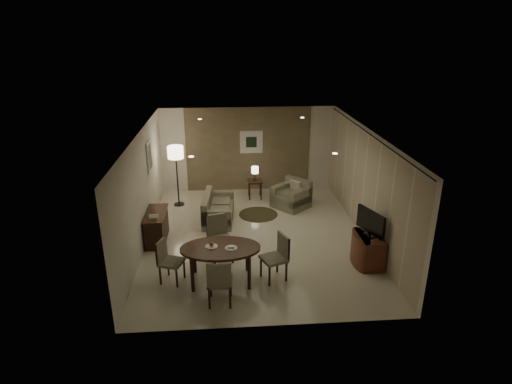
{
  "coord_description": "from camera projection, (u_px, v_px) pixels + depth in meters",
  "views": [
    {
      "loc": [
        -0.76,
        -9.74,
        4.99
      ],
      "look_at": [
        0.0,
        0.2,
        1.15
      ],
      "focal_mm": 30.0,
      "sensor_mm": 36.0,
      "label": 1
    }
  ],
  "objects": [
    {
      "name": "chair_right",
      "position": [
        274.0,
        258.0,
        8.92
      ],
      "size": [
        0.62,
        0.62,
        0.99
      ],
      "primitive_type": null,
      "rotation": [
        0.0,
        0.0,
        -1.2
      ],
      "color": "gray",
      "rests_on": "floor"
    },
    {
      "name": "art_back_canvas",
      "position": [
        251.0,
        142.0,
        13.55
      ],
      "size": [
        0.34,
        0.01,
        0.34
      ],
      "primitive_type": "cube",
      "color": "black",
      "rests_on": "wall_back"
    },
    {
      "name": "art_back_frame",
      "position": [
        251.0,
        142.0,
        13.57
      ],
      "size": [
        0.72,
        0.03,
        0.72
      ],
      "primitive_type": "cube",
      "color": "silver",
      "rests_on": "wall_back"
    },
    {
      "name": "plate_a",
      "position": [
        212.0,
        246.0,
        8.79
      ],
      "size": [
        0.26,
        0.26,
        0.02
      ],
      "primitive_type": "cylinder",
      "color": "white",
      "rests_on": "dining_table"
    },
    {
      "name": "side_table",
      "position": [
        255.0,
        189.0,
        13.33
      ],
      "size": [
        0.44,
        0.44,
        0.57
      ],
      "primitive_type": null,
      "color": "black",
      "rests_on": "floor"
    },
    {
      "name": "tv_cabinet",
      "position": [
        369.0,
        250.0,
        9.56
      ],
      "size": [
        0.48,
        0.9,
        0.7
      ],
      "primitive_type": null,
      "color": "brown",
      "rests_on": "floor"
    },
    {
      "name": "curtain_wall",
      "position": [
        364.0,
        186.0,
        10.63
      ],
      "size": [
        0.08,
        6.7,
        2.58
      ],
      "primitive_type": null,
      "color": "beige",
      "rests_on": "wall_right"
    },
    {
      "name": "chair_near",
      "position": [
        220.0,
        281.0,
        8.14
      ],
      "size": [
        0.49,
        0.49,
        0.98
      ],
      "primitive_type": null,
      "rotation": [
        0.0,
        0.0,
        3.1
      ],
      "color": "gray",
      "rests_on": "floor"
    },
    {
      "name": "console_desk",
      "position": [
        157.0,
        227.0,
        10.6
      ],
      "size": [
        0.48,
        1.2,
        0.75
      ],
      "primitive_type": null,
      "color": "#472B16",
      "rests_on": "floor"
    },
    {
      "name": "art_left_canvas",
      "position": [
        150.0,
        156.0,
        11.17
      ],
      "size": [
        0.01,
        0.46,
        0.64
      ],
      "primitive_type": "cube",
      "color": "gray",
      "rests_on": "wall_left"
    },
    {
      "name": "taupe_accent",
      "position": [
        248.0,
        149.0,
        13.67
      ],
      "size": [
        3.96,
        0.03,
        2.7
      ],
      "primitive_type": "cube",
      "color": "#7A6A4C",
      "rests_on": "wall_back"
    },
    {
      "name": "downlight_nl",
      "position": [
        191.0,
        157.0,
        8.17
      ],
      "size": [
        0.1,
        0.1,
        0.01
      ],
      "primitive_type": "cylinder",
      "color": "white",
      "rests_on": "ceiling"
    },
    {
      "name": "floor_lamp",
      "position": [
        177.0,
        176.0,
        12.57
      ],
      "size": [
        0.46,
        0.46,
        1.81
      ],
      "primitive_type": null,
      "color": "#FFE5B7",
      "rests_on": "floor"
    },
    {
      "name": "armchair",
      "position": [
        291.0,
        194.0,
        12.58
      ],
      "size": [
        1.25,
        1.26,
        0.81
      ],
      "primitive_type": null,
      "rotation": [
        0.0,
        0.0,
        -0.86
      ],
      "color": "gray",
      "rests_on": "floor"
    },
    {
      "name": "telephone",
      "position": [
        153.0,
        216.0,
        10.17
      ],
      "size": [
        0.2,
        0.14,
        0.09
      ],
      "primitive_type": null,
      "color": "white",
      "rests_on": "console_desk"
    },
    {
      "name": "room_shell",
      "position": [
        255.0,
        182.0,
        10.8
      ],
      "size": [
        5.5,
        7.0,
        2.7
      ],
      "color": "beige",
      "rests_on": "ground"
    },
    {
      "name": "flat_tv",
      "position": [
        371.0,
        222.0,
        9.32
      ],
      "size": [
        0.36,
        0.85,
        0.6
      ],
      "primitive_type": null,
      "rotation": [
        0.0,
        0.0,
        0.35
      ],
      "color": "black",
      "rests_on": "tv_cabinet"
    },
    {
      "name": "sofa",
      "position": [
        218.0,
        207.0,
        11.76
      ],
      "size": [
        1.62,
        0.9,
        0.73
      ],
      "primitive_type": null,
      "rotation": [
        0.0,
        0.0,
        1.49
      ],
      "color": "gray",
      "rests_on": "floor"
    },
    {
      "name": "downlight_nr",
      "position": [
        335.0,
        154.0,
        8.37
      ],
      "size": [
        0.1,
        0.1,
        0.01
      ],
      "primitive_type": "cylinder",
      "color": "white",
      "rests_on": "ceiling"
    },
    {
      "name": "downlight_fr",
      "position": [
        302.0,
        118.0,
        11.72
      ],
      "size": [
        0.1,
        0.1,
        0.01
      ],
      "primitive_type": "cylinder",
      "color": "white",
      "rests_on": "ceiling"
    },
    {
      "name": "table_lamp",
      "position": [
        255.0,
        173.0,
        13.14
      ],
      "size": [
        0.22,
        0.22,
        0.5
      ],
      "primitive_type": null,
      "color": "#FFEAC1",
      "rests_on": "side_table"
    },
    {
      "name": "round_rug",
      "position": [
        258.0,
        214.0,
        12.22
      ],
      "size": [
        1.11,
        1.11,
        0.01
      ],
      "primitive_type": "cylinder",
      "color": "#443E26",
      "rests_on": "floor"
    },
    {
      "name": "plate_b",
      "position": [
        231.0,
        248.0,
        8.73
      ],
      "size": [
        0.26,
        0.26,
        0.02
      ],
      "primitive_type": "cylinder",
      "color": "white",
      "rests_on": "dining_table"
    },
    {
      "name": "fruit_apple",
      "position": [
        211.0,
        244.0,
        8.77
      ],
      "size": [
        0.09,
        0.09,
        0.09
      ],
      "primitive_type": "sphere",
      "color": "#B95615",
      "rests_on": "plate_a"
    },
    {
      "name": "curtain_rod",
      "position": [
        369.0,
        133.0,
        10.16
      ],
      "size": [
        0.03,
        6.8,
        0.03
      ],
      "primitive_type": "cylinder",
      "rotation": [
        1.57,
        0.0,
        0.0
      ],
      "color": "black",
      "rests_on": "wall_right"
    },
    {
      "name": "dining_table",
      "position": [
        221.0,
        264.0,
        8.9
      ],
      "size": [
        1.66,
        1.04,
        0.78
      ],
      "primitive_type": null,
      "color": "#472B16",
      "rests_on": "floor"
    },
    {
      "name": "napkin",
      "position": [
        231.0,
        247.0,
        8.72
      ],
      "size": [
        0.12,
        0.08,
        0.03
      ],
      "primitive_type": "cube",
      "color": "white",
      "rests_on": "plate_b"
    },
    {
      "name": "art_left_frame",
      "position": [
        149.0,
        156.0,
        11.17
      ],
      "size": [
        0.03,
        0.6,
        0.8
      ],
      "primitive_type": "cube",
      "color": "silver",
      "rests_on": "wall_left"
    },
    {
      "name": "downlight_fl",
      "position": [
        200.0,
        119.0,
        11.52
      ],
      "size": [
        0.1,
        0.1,
        0.01
      ],
      "primitive_type": "cylinder",
      "color": "white",
      "rests_on": "ceiling"
    },
    {
      "name": "chair_far",
      "position": [
        220.0,
        240.0,
        9.63
      ],
      "size": [
        0.64,
        0.64,
        1.06
      ],
      "primitive_type": null,
      "rotation": [
        0.0,
        0.0,
        0.31
      ],
      "color": "gray",
      "rests_on": "floor"
    },
    {
      "name": "chair_left",
      "position": [
        172.0,
        262.0,
        8.85
      ],
      "size": [
        0.57,
        0.57,
        0.93
      ],
      "primitive_type": null,
      "rotation": [
        0.0,
        0.0,
        1.23
      ],
      "color": "gray",
      "rests_on": "floor"
    }
  ]
}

